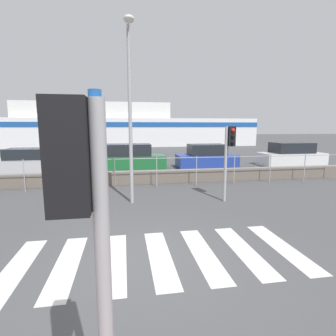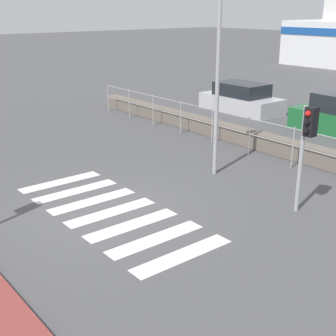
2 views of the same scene
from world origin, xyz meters
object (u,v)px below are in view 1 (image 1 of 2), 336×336
Objects in this scene: traffic_light_far at (229,147)px; ferry_boat at (121,128)px; parked_car_green at (129,159)px; parked_car_white at (291,156)px; parked_car_silver at (30,162)px; streetlamp at (130,94)px; parked_car_blue at (207,158)px; traffic_light_near at (84,220)px.

traffic_light_far is 29.01m from ferry_boat.
parked_car_green is 1.05× the size of parked_car_white.
ferry_boat is at bearing 76.68° from parked_car_silver.
streetlamp reaches higher than parked_car_silver.
streetlamp is at bearing -90.20° from parked_car_green.
streetlamp is 13.58m from parked_car_white.
traffic_light_far is at bearing -102.31° from parked_car_blue.
traffic_light_near is at bearing -110.69° from parked_car_blue.
ferry_boat is 21.24m from parked_car_green.
parked_car_white is (11.46, 14.49, -1.38)m from traffic_light_near.
streetlamp reaches higher than parked_car_green.
traffic_light_near is 15.44m from parked_car_silver.
traffic_light_far is 7.86m from parked_car_blue.
parked_car_green is 1.17× the size of parked_car_blue.
traffic_light_near is 1.06× the size of traffic_light_far.
ferry_boat is 21.82m from parked_car_silver.
parked_car_green is at bearing 89.80° from streetlamp.
traffic_light_far is at bearing -2.49° from streetlamp.
parked_car_white is (10.95, 0.00, -0.01)m from parked_car_green.
traffic_light_far is 11.80m from parked_car_silver.
parked_car_blue is at bearing 77.69° from traffic_light_far.
parked_car_blue is 0.89× the size of parked_car_white.
traffic_light_near is 0.62× the size of parked_car_green.
streetlamp is at bearing 177.51° from traffic_light_far.
ferry_boat reaches higher than parked_car_blue.
parked_car_blue is (5.59, -21.16, -1.79)m from ferry_boat.
traffic_light_far is at bearing -40.29° from parked_car_silver.
traffic_light_near is 7.25m from streetlamp.
parked_car_silver is at bearing -103.32° from ferry_boat.
ferry_boat reaches higher than streetlamp.
parked_car_blue is 5.98m from parked_car_white.
ferry_boat is 24.18m from parked_car_white.
parked_car_green is at bearing 113.62° from traffic_light_far.
streetlamp is 9.44m from parked_car_blue.
streetlamp is 1.53× the size of parked_car_blue.
parked_car_white is at bearing 0.00° from parked_car_silver.
ferry_boat is at bearing 91.67° from parked_car_green.
traffic_light_far is at bearing -82.21° from ferry_boat.
streetlamp is 8.00m from parked_car_green.
parked_car_silver is 0.94× the size of parked_car_white.
parked_car_green reaches higher than parked_car_silver.
parked_car_green is at bearing -88.33° from ferry_boat.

